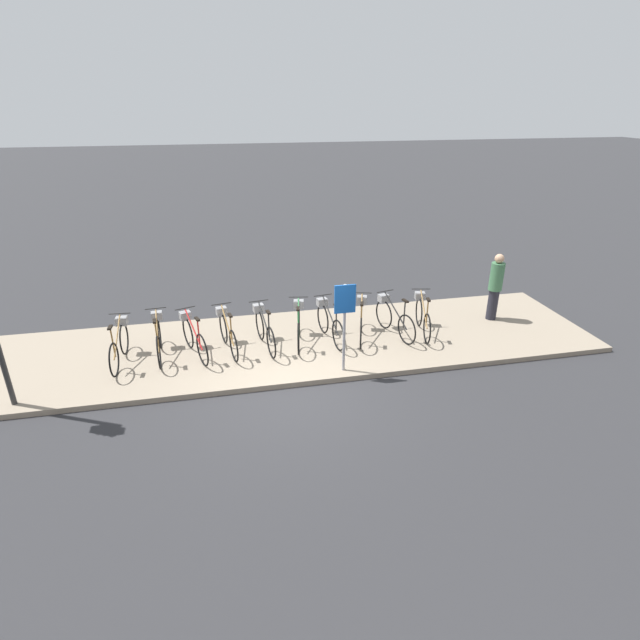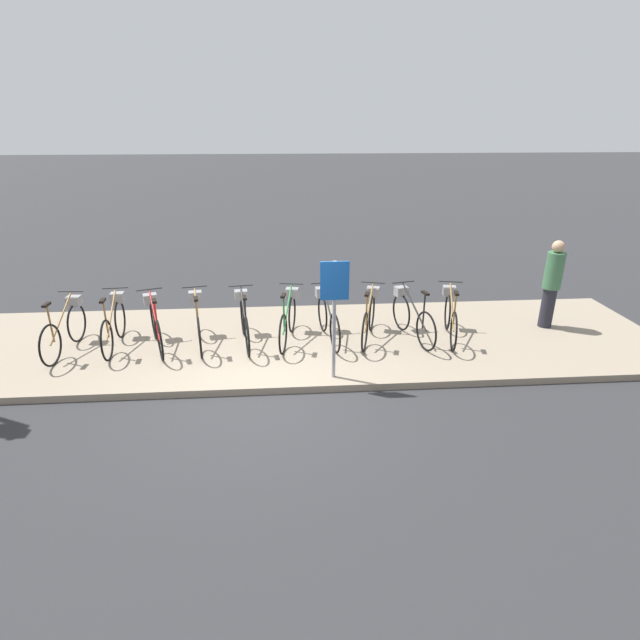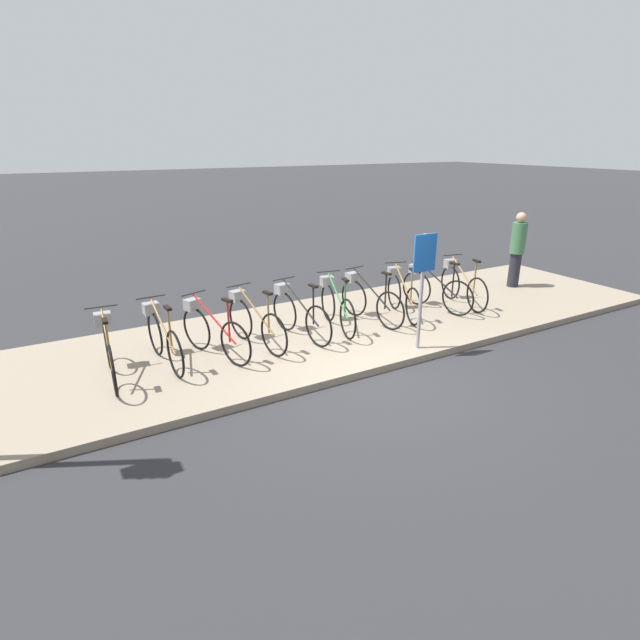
{
  "view_description": "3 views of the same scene",
  "coord_description": "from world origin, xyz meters",
  "px_view_note": "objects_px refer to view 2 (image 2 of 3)",
  "views": [
    {
      "loc": [
        -1.29,
        -8.69,
        5.44
      ],
      "look_at": [
        0.77,
        0.97,
        1.03
      ],
      "focal_mm": 28.0,
      "sensor_mm": 36.0,
      "label": 1
    },
    {
      "loc": [
        0.39,
        -6.84,
        4.0
      ],
      "look_at": [
        0.96,
        0.82,
        0.91
      ],
      "focal_mm": 28.0,
      "sensor_mm": 36.0,
      "label": 2
    },
    {
      "loc": [
        -4.15,
        -5.65,
        3.43
      ],
      "look_at": [
        -0.72,
        0.37,
        0.93
      ],
      "focal_mm": 28.0,
      "sensor_mm": 36.0,
      "label": 3
    }
  ],
  "objects_px": {
    "parked_bicycle_6": "(327,316)",
    "parked_bicycle_9": "(450,315)",
    "parked_bicycle_5": "(288,317)",
    "sign_post": "(334,300)",
    "parked_bicycle_1": "(114,322)",
    "parked_bicycle_3": "(198,321)",
    "parked_bicycle_2": "(155,323)",
    "parked_bicycle_8": "(411,315)",
    "parked_bicycle_4": "(244,319)",
    "parked_bicycle_0": "(66,327)",
    "parked_bicycle_7": "(369,316)",
    "pedestrian": "(552,282)"
  },
  "relations": [
    {
      "from": "parked_bicycle_6",
      "to": "parked_bicycle_9",
      "type": "bearing_deg",
      "value": -2.37
    },
    {
      "from": "parked_bicycle_6",
      "to": "parked_bicycle_9",
      "type": "xyz_separation_m",
      "value": [
        2.33,
        -0.1,
        0.0
      ]
    },
    {
      "from": "parked_bicycle_7",
      "to": "pedestrian",
      "type": "distance_m",
      "value": 3.69
    },
    {
      "from": "parked_bicycle_0",
      "to": "parked_bicycle_8",
      "type": "xyz_separation_m",
      "value": [
        6.29,
        0.11,
        0.0
      ]
    },
    {
      "from": "parked_bicycle_5",
      "to": "parked_bicycle_4",
      "type": "bearing_deg",
      "value": -176.21
    },
    {
      "from": "parked_bicycle_4",
      "to": "parked_bicycle_9",
      "type": "relative_size",
      "value": 1.01
    },
    {
      "from": "sign_post",
      "to": "parked_bicycle_6",
      "type": "bearing_deg",
      "value": 88.74
    },
    {
      "from": "parked_bicycle_5",
      "to": "parked_bicycle_0",
      "type": "bearing_deg",
      "value": -177.65
    },
    {
      "from": "parked_bicycle_5",
      "to": "parked_bicycle_7",
      "type": "xyz_separation_m",
      "value": [
        1.52,
        -0.03,
        0.0
      ]
    },
    {
      "from": "parked_bicycle_1",
      "to": "parked_bicycle_5",
      "type": "bearing_deg",
      "value": 0.44
    },
    {
      "from": "parked_bicycle_7",
      "to": "parked_bicycle_8",
      "type": "distance_m",
      "value": 0.8
    },
    {
      "from": "parked_bicycle_2",
      "to": "parked_bicycle_8",
      "type": "height_order",
      "value": "same"
    },
    {
      "from": "parked_bicycle_0",
      "to": "parked_bicycle_9",
      "type": "xyz_separation_m",
      "value": [
        7.03,
        0.07,
        0.0
      ]
    },
    {
      "from": "parked_bicycle_0",
      "to": "sign_post",
      "type": "relative_size",
      "value": 0.89
    },
    {
      "from": "parked_bicycle_5",
      "to": "sign_post",
      "type": "height_order",
      "value": "sign_post"
    },
    {
      "from": "parked_bicycle_1",
      "to": "parked_bicycle_3",
      "type": "distance_m",
      "value": 1.51
    },
    {
      "from": "parked_bicycle_2",
      "to": "parked_bicycle_6",
      "type": "xyz_separation_m",
      "value": [
        3.14,
        0.13,
        0.0
      ]
    },
    {
      "from": "parked_bicycle_4",
      "to": "parked_bicycle_8",
      "type": "distance_m",
      "value": 3.13
    },
    {
      "from": "parked_bicycle_4",
      "to": "parked_bicycle_7",
      "type": "bearing_deg",
      "value": 0.53
    },
    {
      "from": "parked_bicycle_8",
      "to": "parked_bicycle_4",
      "type": "bearing_deg",
      "value": -179.97
    },
    {
      "from": "parked_bicycle_9",
      "to": "parked_bicycle_0",
      "type": "bearing_deg",
      "value": -179.46
    },
    {
      "from": "parked_bicycle_3",
      "to": "parked_bicycle_4",
      "type": "height_order",
      "value": "same"
    },
    {
      "from": "parked_bicycle_1",
      "to": "parked_bicycle_7",
      "type": "relative_size",
      "value": 1.04
    },
    {
      "from": "parked_bicycle_2",
      "to": "parked_bicycle_4",
      "type": "distance_m",
      "value": 1.6
    },
    {
      "from": "parked_bicycle_9",
      "to": "parked_bicycle_6",
      "type": "bearing_deg",
      "value": 177.63
    },
    {
      "from": "parked_bicycle_6",
      "to": "parked_bicycle_7",
      "type": "xyz_separation_m",
      "value": [
        0.79,
        -0.03,
        0.0
      ]
    },
    {
      "from": "parked_bicycle_3",
      "to": "parked_bicycle_6",
      "type": "relative_size",
      "value": 0.99
    },
    {
      "from": "pedestrian",
      "to": "parked_bicycle_5",
      "type": "bearing_deg",
      "value": -176.8
    },
    {
      "from": "parked_bicycle_4",
      "to": "parked_bicycle_8",
      "type": "height_order",
      "value": "same"
    },
    {
      "from": "parked_bicycle_2",
      "to": "parked_bicycle_7",
      "type": "xyz_separation_m",
      "value": [
        3.93,
        0.09,
        0.0
      ]
    },
    {
      "from": "parked_bicycle_2",
      "to": "parked_bicycle_9",
      "type": "relative_size",
      "value": 0.97
    },
    {
      "from": "parked_bicycle_2",
      "to": "pedestrian",
      "type": "bearing_deg",
      "value": 3.13
    },
    {
      "from": "parked_bicycle_3",
      "to": "parked_bicycle_6",
      "type": "height_order",
      "value": "same"
    },
    {
      "from": "parked_bicycle_9",
      "to": "parked_bicycle_8",
      "type": "bearing_deg",
      "value": 176.59
    },
    {
      "from": "parked_bicycle_4",
      "to": "parked_bicycle_9",
      "type": "distance_m",
      "value": 3.88
    },
    {
      "from": "parked_bicycle_3",
      "to": "parked_bicycle_8",
      "type": "relative_size",
      "value": 1.01
    },
    {
      "from": "parked_bicycle_4",
      "to": "parked_bicycle_6",
      "type": "height_order",
      "value": "same"
    },
    {
      "from": "parked_bicycle_5",
      "to": "sign_post",
      "type": "relative_size",
      "value": 0.88
    },
    {
      "from": "parked_bicycle_2",
      "to": "sign_post",
      "type": "relative_size",
      "value": 0.85
    },
    {
      "from": "parked_bicycle_6",
      "to": "parked_bicycle_7",
      "type": "distance_m",
      "value": 0.79
    },
    {
      "from": "parked_bicycle_1",
      "to": "parked_bicycle_3",
      "type": "relative_size",
      "value": 1.01
    },
    {
      "from": "parked_bicycle_3",
      "to": "pedestrian",
      "type": "distance_m",
      "value": 6.85
    },
    {
      "from": "parked_bicycle_7",
      "to": "parked_bicycle_6",
      "type": "bearing_deg",
      "value": 177.67
    },
    {
      "from": "sign_post",
      "to": "parked_bicycle_0",
      "type": "bearing_deg",
      "value": 163.61
    },
    {
      "from": "parked_bicycle_0",
      "to": "parked_bicycle_2",
      "type": "xyz_separation_m",
      "value": [
        1.56,
        0.04,
        0.0
      ]
    },
    {
      "from": "parked_bicycle_3",
      "to": "parked_bicycle_4",
      "type": "xyz_separation_m",
      "value": [
        0.84,
        -0.0,
        0.0
      ]
    },
    {
      "from": "parked_bicycle_1",
      "to": "parked_bicycle_3",
      "type": "height_order",
      "value": "same"
    },
    {
      "from": "parked_bicycle_6",
      "to": "parked_bicycle_9",
      "type": "height_order",
      "value": "same"
    },
    {
      "from": "parked_bicycle_0",
      "to": "parked_bicycle_8",
      "type": "bearing_deg",
      "value": 1.01
    },
    {
      "from": "parked_bicycle_1",
      "to": "parked_bicycle_4",
      "type": "bearing_deg",
      "value": -0.73
    }
  ]
}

